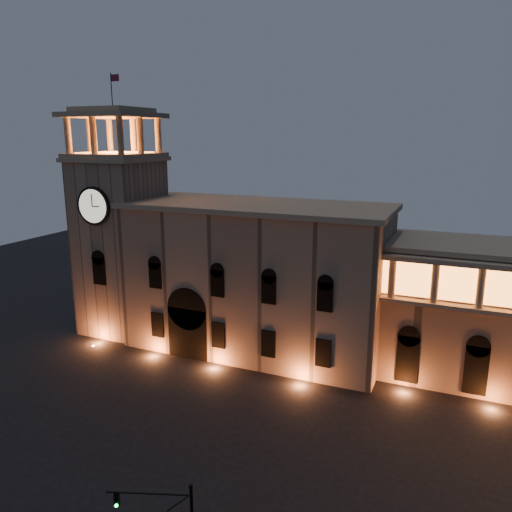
{
  "coord_description": "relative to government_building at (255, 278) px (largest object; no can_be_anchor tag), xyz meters",
  "views": [
    {
      "loc": [
        20.16,
        -30.07,
        25.04
      ],
      "look_at": [
        0.53,
        16.0,
        12.98
      ],
      "focal_mm": 35.0,
      "sensor_mm": 36.0,
      "label": 1
    }
  ],
  "objects": [
    {
      "name": "clock_tower",
      "position": [
        -18.42,
        -0.95,
        3.73
      ],
      "size": [
        9.8,
        9.8,
        32.4
      ],
      "color": "#90745E",
      "rests_on": "ground"
    },
    {
      "name": "government_building",
      "position": [
        0.0,
        0.0,
        0.0
      ],
      "size": [
        30.8,
        12.8,
        17.6
      ],
      "color": "#90745E",
      "rests_on": "ground"
    },
    {
      "name": "ground",
      "position": [
        2.08,
        -21.93,
        -8.77
      ],
      "size": [
        160.0,
        160.0,
        0.0
      ],
      "primitive_type": "plane",
      "color": "black",
      "rests_on": "ground"
    }
  ]
}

